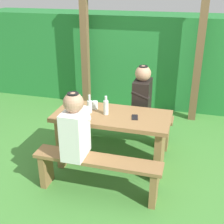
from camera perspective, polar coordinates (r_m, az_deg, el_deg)
ground_plane at (r=3.90m, az=-0.00°, el=-9.91°), size 12.00×12.00×0.00m
hedge_backdrop at (r=5.73m, az=6.49°, el=10.16°), size 6.40×0.92×1.63m
pergola_post_left at (r=5.27m, az=-5.17°, el=10.98°), size 0.12×0.12×1.99m
pergola_post_right at (r=4.95m, az=16.28°, el=9.25°), size 0.12×0.12×1.99m
picnic_table at (r=3.65m, az=-0.00°, el=-3.62°), size 1.40×0.64×0.71m
bench_near at (r=3.25m, az=-2.84°, el=-10.80°), size 1.40×0.24×0.45m
bench_far at (r=4.24m, az=2.14°, el=-1.95°), size 1.40×0.24×0.45m
person_white_shirt at (r=3.09m, az=-7.15°, el=-3.02°), size 0.25×0.35×0.72m
person_black_coat at (r=4.01m, az=5.82°, el=3.52°), size 0.25×0.35×0.72m
drinking_glass at (r=3.70m, az=-3.32°, el=1.38°), size 0.08×0.08×0.10m
bottle_left at (r=3.52m, az=-1.17°, el=1.00°), size 0.06×0.06×0.23m
bottle_right at (r=3.58m, az=-4.34°, el=1.21°), size 0.06×0.06×0.23m
cell_phone at (r=3.48m, az=4.42°, el=-1.02°), size 0.10×0.15×0.01m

